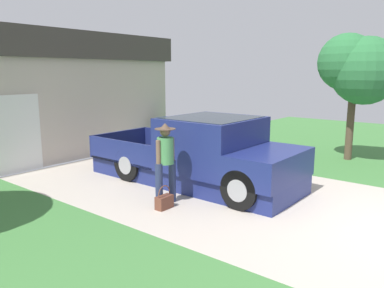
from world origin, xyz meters
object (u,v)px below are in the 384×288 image
at_px(pickup_truck, 207,155).
at_px(wheeled_trash_bin, 169,131).
at_px(person_with_hat, 165,158).
at_px(neighbor_tree, 358,68).
at_px(handbag, 164,201).

height_order(pickup_truck, wheeled_trash_bin, pickup_truck).
distance_m(pickup_truck, wheeled_trash_bin, 4.88).
relative_size(person_with_hat, neighbor_tree, 0.44).
xyz_separation_m(handbag, neighbor_tree, (6.52, -1.63, 2.61)).
relative_size(person_with_hat, handbag, 3.51).
bearing_deg(person_with_hat, handbag, -141.00).
bearing_deg(handbag, wheeled_trash_bin, 41.33).
relative_size(pickup_truck, neighbor_tree, 1.41).
xyz_separation_m(pickup_truck, person_with_hat, (-1.58, -0.13, 0.23)).
distance_m(pickup_truck, neighbor_tree, 5.49).
bearing_deg(wheeled_trash_bin, handbag, -138.67).
bearing_deg(wheeled_trash_bin, pickup_truck, -127.25).
bearing_deg(handbag, neighbor_tree, -14.05).
distance_m(pickup_truck, person_with_hat, 1.60).
bearing_deg(handbag, pickup_truck, 9.38).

